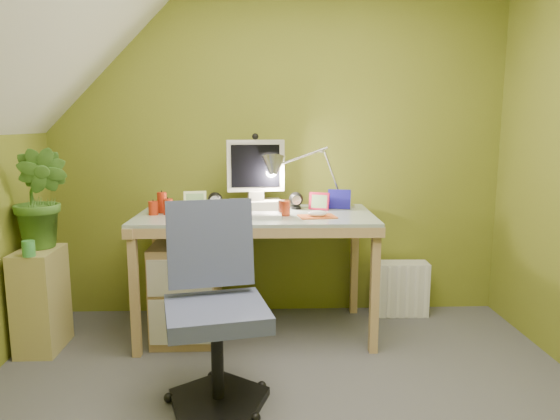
{
  "coord_description": "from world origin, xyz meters",
  "views": [
    {
      "loc": [
        -0.11,
        -2.05,
        1.37
      ],
      "look_at": [
        0.0,
        1.0,
        0.85
      ],
      "focal_mm": 33.0,
      "sensor_mm": 36.0,
      "label": 1
    }
  ],
  "objects_px": {
    "monitor": "(256,172)",
    "radiator": "(400,289)",
    "side_ledge": "(41,300)",
    "task_chair": "(216,310)",
    "desk": "(256,274)",
    "potted_plant": "(41,198)",
    "desk_lamp": "(323,164)"
  },
  "relations": [
    {
      "from": "monitor",
      "to": "desk_lamp",
      "type": "bearing_deg",
      "value": -6.66
    },
    {
      "from": "monitor",
      "to": "desk_lamp",
      "type": "xyz_separation_m",
      "value": [
        0.45,
        0.0,
        0.05
      ]
    },
    {
      "from": "monitor",
      "to": "side_ledge",
      "type": "height_order",
      "value": "monitor"
    },
    {
      "from": "monitor",
      "to": "potted_plant",
      "type": "xyz_separation_m",
      "value": [
        -1.27,
        -0.34,
        -0.12
      ]
    },
    {
      "from": "monitor",
      "to": "radiator",
      "type": "distance_m",
      "value": 1.34
    },
    {
      "from": "side_ledge",
      "to": "potted_plant",
      "type": "xyz_separation_m",
      "value": [
        0.03,
        0.05,
        0.62
      ]
    },
    {
      "from": "radiator",
      "to": "task_chair",
      "type": "bearing_deg",
      "value": -134.39
    },
    {
      "from": "desk_lamp",
      "to": "task_chair",
      "type": "height_order",
      "value": "desk_lamp"
    },
    {
      "from": "side_ledge",
      "to": "radiator",
      "type": "bearing_deg",
      "value": 11.75
    },
    {
      "from": "desk",
      "to": "monitor",
      "type": "height_order",
      "value": "monitor"
    },
    {
      "from": "desk_lamp",
      "to": "side_ledge",
      "type": "distance_m",
      "value": 1.96
    },
    {
      "from": "monitor",
      "to": "radiator",
      "type": "height_order",
      "value": "monitor"
    },
    {
      "from": "desk_lamp",
      "to": "radiator",
      "type": "height_order",
      "value": "desk_lamp"
    },
    {
      "from": "desk",
      "to": "task_chair",
      "type": "distance_m",
      "value": 0.91
    },
    {
      "from": "task_chair",
      "to": "monitor",
      "type": "bearing_deg",
      "value": 68.26
    },
    {
      "from": "radiator",
      "to": "side_ledge",
      "type": "bearing_deg",
      "value": -166.54
    },
    {
      "from": "potted_plant",
      "to": "task_chair",
      "type": "relative_size",
      "value": 0.63
    },
    {
      "from": "monitor",
      "to": "desk",
      "type": "bearing_deg",
      "value": -96.66
    },
    {
      "from": "desk",
      "to": "monitor",
      "type": "xyz_separation_m",
      "value": [
        0.0,
        0.18,
        0.65
      ]
    },
    {
      "from": "side_ledge",
      "to": "desk_lamp",
      "type": "bearing_deg",
      "value": 12.41
    },
    {
      "from": "desk_lamp",
      "to": "desk",
      "type": "bearing_deg",
      "value": -144.75
    },
    {
      "from": "task_chair",
      "to": "radiator",
      "type": "bearing_deg",
      "value": 31.82
    },
    {
      "from": "desk",
      "to": "radiator",
      "type": "bearing_deg",
      "value": 16.14
    },
    {
      "from": "desk_lamp",
      "to": "radiator",
      "type": "bearing_deg",
      "value": 23.21
    },
    {
      "from": "side_ledge",
      "to": "monitor",
      "type": "bearing_deg",
      "value": 16.49
    },
    {
      "from": "radiator",
      "to": "desk_lamp",
      "type": "bearing_deg",
      "value": -168.52
    },
    {
      "from": "monitor",
      "to": "task_chair",
      "type": "xyz_separation_m",
      "value": [
        -0.18,
        -1.07,
        -0.56
      ]
    },
    {
      "from": "desk",
      "to": "potted_plant",
      "type": "distance_m",
      "value": 1.39
    },
    {
      "from": "desk_lamp",
      "to": "side_ledge",
      "type": "height_order",
      "value": "desk_lamp"
    },
    {
      "from": "desk_lamp",
      "to": "radiator",
      "type": "distance_m",
      "value": 1.08
    },
    {
      "from": "monitor",
      "to": "radiator",
      "type": "bearing_deg",
      "value": -1.12
    },
    {
      "from": "monitor",
      "to": "potted_plant",
      "type": "relative_size",
      "value": 0.81
    }
  ]
}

